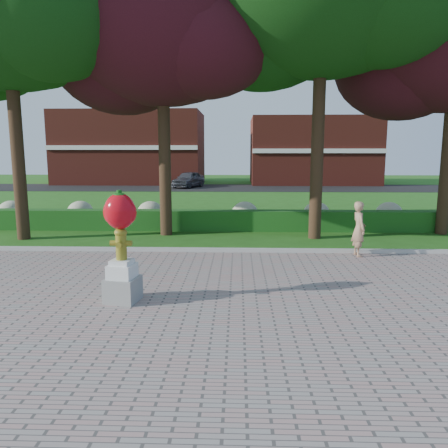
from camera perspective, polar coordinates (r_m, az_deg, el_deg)
name	(u,v)px	position (r m, az deg, el deg)	size (l,w,h in m)	color
ground	(208,281)	(10.67, -2.09, -7.46)	(100.00, 100.00, 0.00)	#225515
walkway	(190,357)	(6.95, -4.45, -16.88)	(40.00, 14.00, 0.04)	gray
curb	(215,251)	(13.55, -1.22, -3.48)	(40.00, 0.18, 0.15)	#ADADA5
lawn_hedge	(220,220)	(17.41, -0.51, 0.49)	(24.00, 0.70, 0.80)	#164D16
hydrangea_row	(235,213)	(18.37, 1.40, 1.42)	(20.10, 1.10, 0.99)	#BCBA8F
street	(230,188)	(38.32, 0.80, 4.76)	(50.00, 8.00, 0.02)	black
building_left	(132,148)	(45.47, -11.93, 9.69)	(14.00, 8.00, 7.00)	maroon
building_right	(312,151)	(44.79, 11.38, 9.33)	(12.00, 8.00, 6.40)	maroon
tree_far_left	(4,4)	(17.85, -26.76, 24.28)	(9.00, 7.68, 11.66)	black
tree_mid_left	(160,32)	(17.04, -8.42, 23.58)	(8.25, 7.04, 10.69)	black
hydrant_sculpture	(121,244)	(9.09, -13.29, -2.50)	(0.73, 0.73, 2.30)	gray
woman	(359,229)	(13.46, 17.20, -0.60)	(0.59, 0.39, 1.63)	tan
parked_car	(188,179)	(38.77, -4.68, 5.85)	(1.67, 4.15, 1.41)	#46484E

